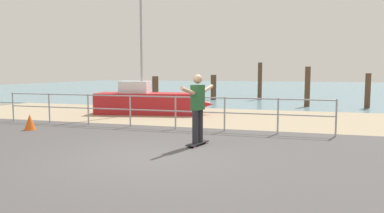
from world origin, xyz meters
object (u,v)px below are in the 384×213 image
Objects in this scene: skateboarder at (198,104)px; traffic_cone at (30,122)px; skateboard at (198,143)px; sailboat at (153,102)px.

traffic_cone is at bearing 172.41° from skateboarder.
skateboarder is 5.66m from traffic_cone.
traffic_cone is at bearing 172.41° from skateboard.
sailboat is at bearing 122.11° from skateboarder.
skateboard is at bearing -7.59° from traffic_cone.
sailboat reaches higher than skateboarder.
skateboard is 0.95m from skateboarder.
skateboarder reaches higher than traffic_cone.
skateboard is 5.61m from traffic_cone.
traffic_cone reaches higher than skateboard.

